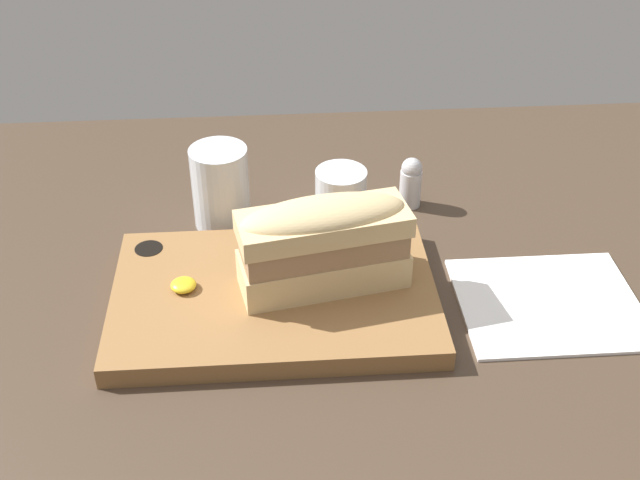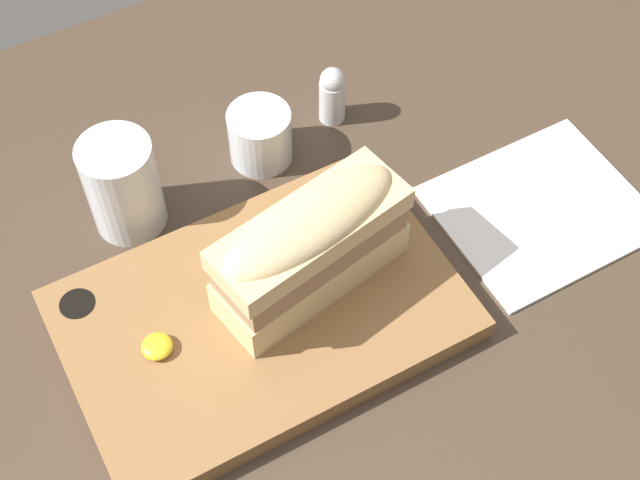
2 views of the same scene
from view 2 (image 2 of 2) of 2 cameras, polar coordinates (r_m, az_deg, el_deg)
name	(u,v)px [view 2 (image 2 of 2)]	position (r cm, az deg, el deg)	size (l,w,h in cm)	color
dining_table	(327,282)	(86.93, 0.45, -2.69)	(171.13, 91.98, 2.00)	#423326
serving_board	(260,314)	(82.63, -3.83, -4.74)	(35.71, 23.48, 2.49)	olive
sandwich	(310,243)	(78.27, -0.61, -0.21)	(19.21, 10.00, 10.69)	#DBBC84
mustard_dollop	(157,346)	(80.05, -10.38, -6.71)	(2.82, 2.82, 1.13)	gold
water_glass	(124,190)	(88.51, -12.44, 3.15)	(7.21, 7.21, 10.60)	silver
wine_glass	(260,137)	(93.35, -3.85, 6.61)	(6.65, 6.65, 6.17)	silver
napkin	(541,210)	(93.23, 13.94, 1.90)	(20.06, 17.12, 0.40)	white
salt_shaker	(332,94)	(96.49, 0.79, 9.33)	(2.87, 2.87, 6.98)	silver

